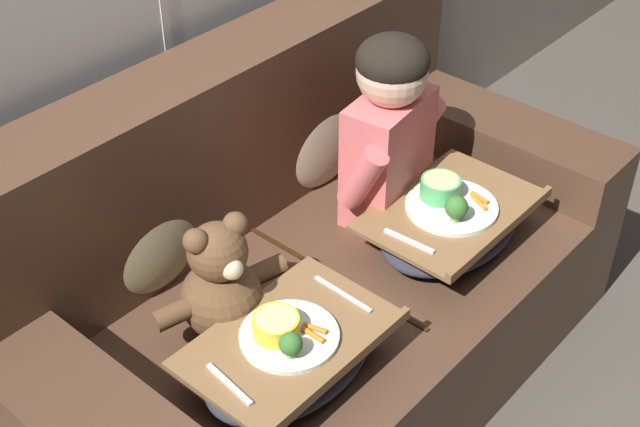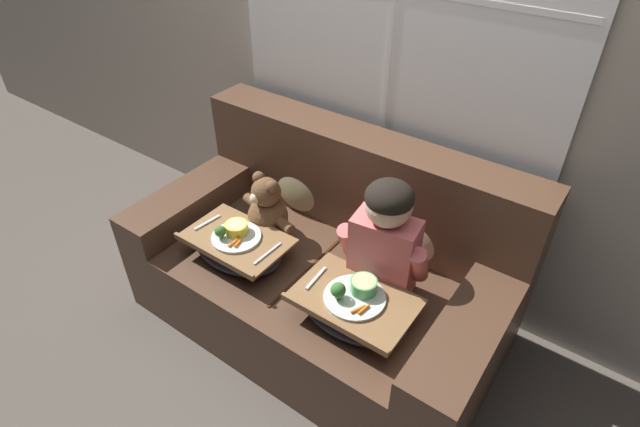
# 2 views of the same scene
# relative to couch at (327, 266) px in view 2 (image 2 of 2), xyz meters

# --- Properties ---
(ground_plane) EXTENTS (14.00, 14.00, 0.00)m
(ground_plane) POSITION_rel_couch_xyz_m (0.00, -0.07, -0.31)
(ground_plane) COLOR #4C443D
(wall_back_with_window) EXTENTS (8.00, 0.08, 2.60)m
(wall_back_with_window) POSITION_rel_couch_xyz_m (0.00, 0.49, 1.00)
(wall_back_with_window) COLOR #A89E8E
(wall_back_with_window) RESTS_ON ground_plane
(couch) EXTENTS (1.68, 0.91, 0.88)m
(couch) POSITION_rel_couch_xyz_m (0.00, 0.00, 0.00)
(couch) COLOR #4C3323
(couch) RESTS_ON ground_plane
(throw_pillow_behind_child) EXTENTS (0.35, 0.17, 0.36)m
(throw_pillow_behind_child) POSITION_rel_couch_xyz_m (0.31, 0.20, 0.25)
(throw_pillow_behind_child) COLOR #C1B293
(throw_pillow_behind_child) RESTS_ON couch
(throw_pillow_behind_teddy) EXTENTS (0.32, 0.15, 0.33)m
(throw_pillow_behind_teddy) POSITION_rel_couch_xyz_m (-0.31, 0.20, 0.25)
(throw_pillow_behind_teddy) COLOR tan
(throw_pillow_behind_teddy) RESTS_ON couch
(child_figure) EXTENTS (0.39, 0.20, 0.53)m
(child_figure) POSITION_rel_couch_xyz_m (0.31, -0.05, 0.38)
(child_figure) COLOR #DB6666
(child_figure) RESTS_ON couch
(teddy_bear) EXTENTS (0.34, 0.25, 0.32)m
(teddy_bear) POSITION_rel_couch_xyz_m (-0.31, -0.05, 0.23)
(teddy_bear) COLOR brown
(teddy_bear) RESTS_ON couch
(lap_tray_child) EXTENTS (0.47, 0.32, 0.19)m
(lap_tray_child) POSITION_rel_couch_xyz_m (0.31, -0.26, 0.15)
(lap_tray_child) COLOR #2D2D38
(lap_tray_child) RESTS_ON child_figure
(lap_tray_teddy) EXTENTS (0.46, 0.31, 0.18)m
(lap_tray_teddy) POSITION_rel_couch_xyz_m (-0.31, -0.26, 0.15)
(lap_tray_teddy) COLOR #2D2D38
(lap_tray_teddy) RESTS_ON teddy_bear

